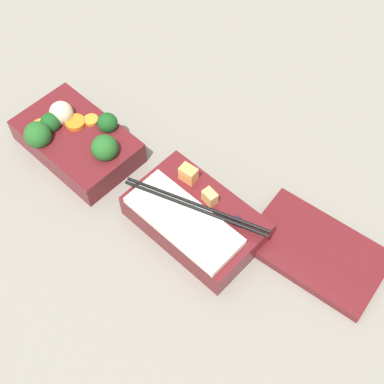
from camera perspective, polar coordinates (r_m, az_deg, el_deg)
The scene contains 4 objects.
ground_plane at distance 0.87m, azimuth -6.22°, elevation 0.29°, with size 3.00×3.00×0.00m, color gray.
bento_tray_vegetable at distance 0.91m, azimuth -12.28°, elevation 5.55°, with size 0.20×0.13×0.08m.
bento_tray_rice at distance 0.80m, azimuth 0.26°, elevation -2.85°, with size 0.22×0.12×0.07m.
bento_lid at distance 0.82m, azimuth 13.16°, elevation -6.15°, with size 0.20×0.12×0.02m, color maroon.
Camera 1 is at (0.40, -0.28, 0.72)m, focal length 50.00 mm.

